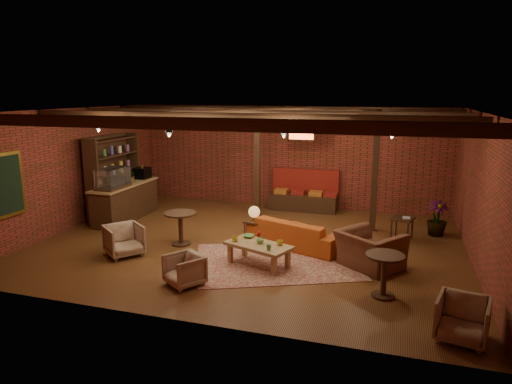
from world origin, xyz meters
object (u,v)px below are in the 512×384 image
(armchair_a, at_px, (124,239))
(armchair_far, at_px, (463,317))
(sofa, at_px, (296,233))
(armchair_b, at_px, (184,269))
(side_table_book, at_px, (402,220))
(armchair_right, at_px, (370,244))
(plant_tall, at_px, (440,183))
(round_table_left, at_px, (180,223))
(coffee_table, at_px, (258,246))
(round_table_right, at_px, (384,269))
(side_table_lamp, at_px, (254,215))

(armchair_a, distance_m, armchair_far, 7.03)
(sofa, bearing_deg, armchair_b, 80.63)
(side_table_book, bearing_deg, armchair_right, -106.60)
(armchair_far, distance_m, plant_tall, 5.40)
(round_table_left, relative_size, armchair_a, 1.02)
(coffee_table, distance_m, round_table_left, 2.31)
(coffee_table, distance_m, armchair_right, 2.34)
(armchair_a, height_order, round_table_right, round_table_right)
(coffee_table, relative_size, round_table_right, 1.93)
(armchair_right, bearing_deg, round_table_right, 140.80)
(armchair_far, xyz_separation_m, plant_tall, (0.00, 5.31, 1.00))
(side_table_book, bearing_deg, side_table_lamp, -160.60)
(side_table_book, distance_m, plant_tall, 1.36)
(side_table_lamp, relative_size, side_table_book, 1.44)
(coffee_table, bearing_deg, plant_tall, 41.58)
(armchair_far, bearing_deg, side_table_lamp, 154.41)
(side_table_lamp, distance_m, armchair_b, 2.95)
(armchair_right, bearing_deg, armchair_far, 157.64)
(sofa, xyz_separation_m, round_table_right, (2.10, -2.21, 0.20))
(coffee_table, xyz_separation_m, armchair_b, (-1.05, -1.39, -0.10))
(coffee_table, height_order, armchair_a, armchair_a)
(armchair_b, bearing_deg, plant_tall, 78.73)
(side_table_lamp, distance_m, side_table_book, 3.69)
(coffee_table, bearing_deg, side_table_book, 43.11)
(round_table_left, relative_size, side_table_book, 1.28)
(round_table_right, bearing_deg, side_table_book, 84.95)
(side_table_lamp, bearing_deg, armchair_a, -144.01)
(round_table_right, height_order, armchair_far, round_table_right)
(side_table_lamp, distance_m, round_table_right, 3.91)
(round_table_left, relative_size, round_table_right, 0.99)
(armchair_b, height_order, round_table_right, round_table_right)
(coffee_table, distance_m, armchair_b, 1.74)
(round_table_left, xyz_separation_m, armchair_far, (5.95, -2.70, -0.17))
(sofa, height_order, plant_tall, plant_tall)
(armchair_b, bearing_deg, sofa, 95.33)
(sofa, relative_size, round_table_left, 2.91)
(armchair_a, bearing_deg, side_table_lamp, -15.98)
(coffee_table, height_order, round_table_right, round_table_right)
(round_table_right, bearing_deg, armchair_a, 175.23)
(plant_tall, bearing_deg, armchair_b, -135.51)
(armchair_b, bearing_deg, side_table_book, 80.33)
(round_table_right, distance_m, armchair_far, 1.67)
(coffee_table, xyz_separation_m, round_table_left, (-2.18, 0.74, 0.12))
(round_table_right, xyz_separation_m, plant_tall, (1.17, 4.13, 0.83))
(side_table_book, bearing_deg, armchair_b, -133.90)
(sofa, xyz_separation_m, armchair_a, (-3.57, -1.74, 0.05))
(armchair_a, distance_m, armchair_b, 2.29)
(armchair_b, height_order, plant_tall, plant_tall)
(coffee_table, xyz_separation_m, armchair_right, (2.27, 0.56, 0.10))
(side_table_book, bearing_deg, sofa, -151.60)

